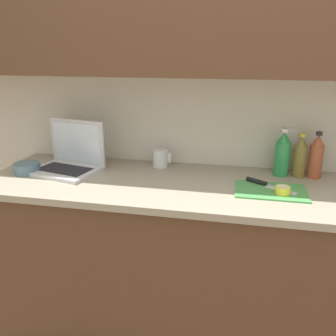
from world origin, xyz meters
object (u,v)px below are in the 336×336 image
object	(u,v)px
lemon_half_cut	(283,190)
bottle_oil_tall	(300,157)
bottle_water_clear	(282,154)
knife	(262,183)
measuring_cup	(160,158)
bowl_white	(27,168)
laptop	(70,159)
bottle_green_soda	(316,157)
cutting_board	(271,191)

from	to	relation	value
lemon_half_cut	bottle_oil_tall	world-z (taller)	bottle_oil_tall
bottle_oil_tall	bottle_water_clear	xyz separation A→B (m)	(-0.09, 0.00, 0.01)
knife	measuring_cup	distance (m)	0.60
measuring_cup	bowl_white	xyz separation A→B (m)	(-0.69, -0.26, -0.02)
laptop	bottle_water_clear	distance (m)	1.16
lemon_half_cut	bowl_white	size ratio (longest dim) A/B	0.49
lemon_half_cut	bottle_oil_tall	xyz separation A→B (m)	(0.11, 0.29, 0.08)
knife	bottle_water_clear	bearing A→B (deg)	94.27
bottle_green_soda	bottle_oil_tall	bearing A→B (deg)	-180.00
bottle_green_soda	bowl_white	size ratio (longest dim) A/B	1.76
laptop	bottle_oil_tall	world-z (taller)	laptop
knife	laptop	bearing A→B (deg)	-149.41
measuring_cup	bowl_white	distance (m)	0.74
cutting_board	bottle_oil_tall	size ratio (longest dim) A/B	1.42
lemon_half_cut	bottle_water_clear	world-z (taller)	bottle_water_clear
bottle_green_soda	bowl_white	bearing A→B (deg)	-170.88
bowl_white	knife	bearing A→B (deg)	2.50
cutting_board	bottle_green_soda	distance (m)	0.36
measuring_cup	bowl_white	world-z (taller)	measuring_cup
laptop	bottle_green_soda	distance (m)	1.33
laptop	bowl_white	bearing A→B (deg)	-142.82
laptop	bowl_white	xyz separation A→B (m)	(-0.21, -0.09, -0.04)
lemon_half_cut	bottle_water_clear	xyz separation A→B (m)	(0.02, 0.29, 0.09)
bottle_oil_tall	measuring_cup	bearing A→B (deg)	179.13
knife	bottle_green_soda	xyz separation A→B (m)	(0.27, 0.19, 0.10)
laptop	lemon_half_cut	size ratio (longest dim) A/B	5.90
bottle_water_clear	measuring_cup	xyz separation A→B (m)	(-0.67, 0.01, -0.07)
bowl_white	bottle_oil_tall	bearing A→B (deg)	9.60
lemon_half_cut	measuring_cup	distance (m)	0.72
cutting_board	lemon_half_cut	bearing A→B (deg)	-34.03
knife	lemon_half_cut	size ratio (longest dim) A/B	3.49
bottle_oil_tall	cutting_board	bearing A→B (deg)	-121.58
lemon_half_cut	knife	bearing A→B (deg)	132.42
cutting_board	bottle_oil_tall	distance (m)	0.31
lemon_half_cut	bottle_green_soda	bearing A→B (deg)	57.11
bottle_oil_tall	bowl_white	bearing A→B (deg)	-170.40
knife	bottle_green_soda	size ratio (longest dim) A/B	0.97
cutting_board	knife	world-z (taller)	knife
bowl_white	lemon_half_cut	bearing A→B (deg)	-1.75
lemon_half_cut	bottle_green_soda	world-z (taller)	bottle_green_soda
lemon_half_cut	measuring_cup	bearing A→B (deg)	155.45
bottle_oil_tall	bottle_water_clear	bearing A→B (deg)	180.00
laptop	bowl_white	distance (m)	0.23
knife	measuring_cup	bearing A→B (deg)	-166.97
knife	bottle_oil_tall	world-z (taller)	bottle_oil_tall
bottle_green_soda	laptop	bearing A→B (deg)	-173.44
cutting_board	bowl_white	world-z (taller)	bowl_white
cutting_board	knife	bearing A→B (deg)	121.43
laptop	lemon_half_cut	bearing A→B (deg)	6.30
lemon_half_cut	bottle_water_clear	bearing A→B (deg)	86.88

